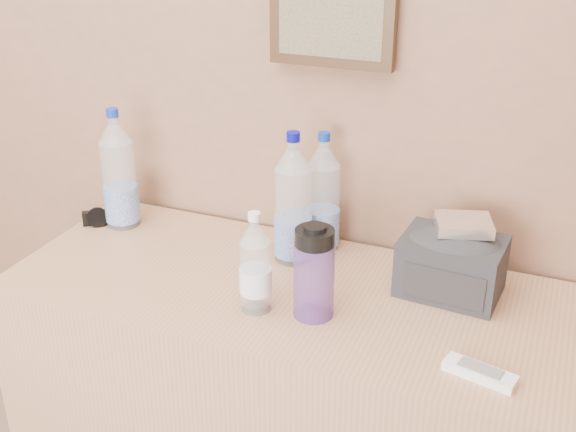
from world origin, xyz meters
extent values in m
plane|color=#926649|center=(0.00, 2.00, 1.35)|extent=(4.00, 0.00, 4.00)
cube|color=tan|center=(0.36, 1.71, 0.41)|extent=(1.31, 0.55, 0.82)
cylinder|color=silver|center=(-0.18, 1.84, 0.96)|extent=(0.09, 0.09, 0.28)
cylinder|color=#112DAD|center=(-0.18, 1.84, 1.14)|extent=(0.03, 0.03, 0.02)
cylinder|color=silver|center=(0.36, 1.92, 0.96)|extent=(0.08, 0.08, 0.27)
cylinder|color=#0D2DA1|center=(0.36, 1.92, 1.12)|extent=(0.03, 0.03, 0.02)
cylinder|color=#CBE5FD|center=(0.32, 1.84, 0.96)|extent=(0.09, 0.09, 0.29)
cylinder|color=#07098D|center=(0.32, 1.84, 1.14)|extent=(0.03, 0.03, 0.02)
cylinder|color=silver|center=(0.33, 1.60, 0.92)|extent=(0.07, 0.07, 0.20)
cylinder|color=white|center=(0.33, 1.60, 1.04)|extent=(0.03, 0.03, 0.02)
cylinder|color=#5F3B93|center=(0.45, 1.62, 0.91)|extent=(0.09, 0.09, 0.17)
cylinder|color=black|center=(0.45, 1.62, 1.01)|extent=(0.08, 0.08, 0.04)
cube|color=beige|center=(0.82, 1.54, 0.83)|extent=(0.14, 0.07, 0.02)
cube|color=silver|center=(0.72, 1.85, 0.98)|extent=(0.15, 0.13, 0.03)
camera|label=1|loc=(0.91, 0.38, 1.68)|focal=45.00mm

